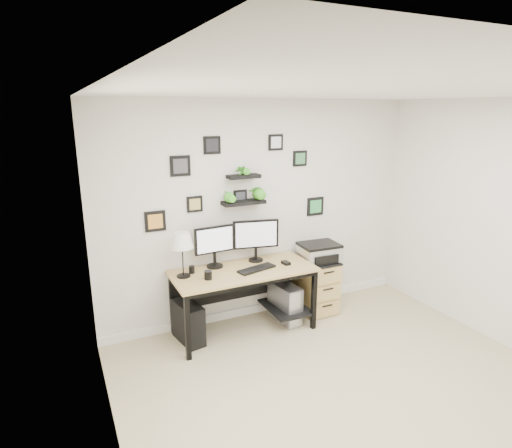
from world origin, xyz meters
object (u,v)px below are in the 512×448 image
pc_tower_grey (285,303)px  file_cabinet (316,285)px  table_lamp (182,241)px  mug (208,275)px  monitor_right (256,237)px  desk (245,278)px  monitor_left (215,244)px  pc_tower_black (188,322)px  printer (319,252)px

pc_tower_grey → file_cabinet: bearing=10.0°
table_lamp → mug: table_lamp is taller
monitor_right → desk: bearing=-142.9°
monitor_left → monitor_right: size_ratio=0.90×
pc_tower_black → printer: 1.79m
desk → mug: size_ratio=17.36×
monitor_right → mug: monitor_right is taller
monitor_right → file_cabinet: bearing=-7.3°
monitor_right → printer: size_ratio=1.08×
mug → monitor_right: bearing=22.6°
monitor_left → monitor_right: 0.50m
monitor_left → mug: monitor_left is taller
pc_tower_grey → file_cabinet: size_ratio=0.73×
monitor_left → pc_tower_black: size_ratio=1.07×
monitor_left → pc_tower_grey: monitor_left is taller
monitor_left → desk: bearing=-31.2°
monitor_right → table_lamp: 0.92m
monitor_left → table_lamp: bearing=-163.2°
monitor_left → pc_tower_grey: size_ratio=0.98×
desk → file_cabinet: size_ratio=2.39×
desk → pc_tower_black: desk is taller
file_cabinet → pc_tower_black: bearing=-178.5°
pc_tower_black → file_cabinet: size_ratio=0.67×
pc_tower_black → file_cabinet: 1.68m
desk → pc_tower_black: bearing=178.8°
pc_tower_grey → printer: printer is taller
monitor_left → printer: (1.31, -0.13, -0.25)m
table_lamp → mug: size_ratio=5.30×
monitor_right → file_cabinet: (0.79, -0.10, -0.71)m
monitor_right → pc_tower_grey: size_ratio=1.09×
pc_tower_black → pc_tower_grey: 1.19m
desk → monitor_left: 0.53m
file_cabinet → mug: bearing=-172.8°
monitor_left → file_cabinet: size_ratio=0.71×
desk → printer: size_ratio=3.26×
desk → monitor_right: (0.21, 0.16, 0.42)m
monitor_right → mug: 0.79m
monitor_right → pc_tower_grey: monitor_right is taller
monitor_right → printer: bearing=-8.1°
monitor_left → printer: bearing=-5.8°
mug → file_cabinet: bearing=7.2°
desk → pc_tower_grey: size_ratio=3.29×
pc_tower_black → mug: bearing=-46.0°
monitor_right → printer: (0.81, -0.12, -0.27)m
table_lamp → file_cabinet: 1.88m
desk → table_lamp: table_lamp is taller
desk → table_lamp: (-0.70, 0.06, 0.52)m
mug → printer: bearing=6.6°
mug → pc_tower_grey: bearing=5.8°
monitor_right → mug: bearing=-157.4°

